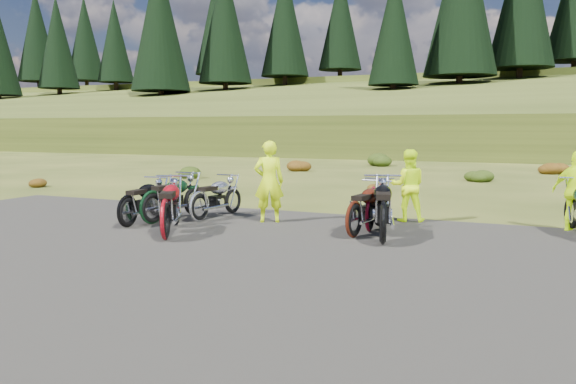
% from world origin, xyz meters
% --- Properties ---
extents(ground, '(300.00, 300.00, 0.00)m').
position_xyz_m(ground, '(0.00, 0.00, 0.00)').
color(ground, '#303E14').
rests_on(ground, ground).
extents(gravel_pad, '(20.00, 12.00, 0.04)m').
position_xyz_m(gravel_pad, '(0.00, -2.00, 0.00)').
color(gravel_pad, black).
rests_on(gravel_pad, ground).
extents(hill_slope, '(300.00, 45.97, 9.37)m').
position_xyz_m(hill_slope, '(0.00, 50.00, 0.00)').
color(hill_slope, '#354216').
rests_on(hill_slope, ground).
extents(hill_plateau, '(300.00, 90.00, 9.17)m').
position_xyz_m(hill_plateau, '(0.00, 110.00, 0.00)').
color(hill_plateau, '#354216').
rests_on(hill_plateau, ground).
extents(conifer_9, '(7.48, 7.48, 19.00)m').
position_xyz_m(conifer_9, '(-81.00, 71.00, 19.26)').
color(conifer_9, black).
rests_on(conifer_9, ground).
extents(conifer_10, '(7.04, 7.04, 18.00)m').
position_xyz_m(conifer_10, '(-75.00, 77.00, 19.16)').
color(conifer_10, black).
rests_on(conifer_10, ground).
extents(conifer_12, '(6.16, 6.16, 16.00)m').
position_xyz_m(conifer_12, '(-63.00, 58.00, 15.17)').
color(conifer_12, black).
rests_on(conifer_12, ground).
extents(conifer_13, '(5.72, 5.72, 15.00)m').
position_xyz_m(conifer_13, '(-57.00, 64.00, 15.86)').
color(conifer_13, black).
rests_on(conifer_13, ground).
extents(conifer_14, '(5.28, 5.28, 14.00)m').
position_xyz_m(conifer_14, '(-51.00, 70.00, 16.55)').
color(conifer_14, black).
rests_on(conifer_14, ground).
extents(conifer_15, '(7.92, 7.92, 20.00)m').
position_xyz_m(conifer_15, '(-45.00, 76.00, 20.16)').
color(conifer_15, black).
rests_on(conifer_15, ground).
extents(conifer_16, '(7.48, 7.48, 19.00)m').
position_xyz_m(conifer_16, '(-39.00, 51.00, 15.28)').
color(conifer_16, black).
rests_on(conifer_16, ground).
extents(conifer_17, '(7.04, 7.04, 18.00)m').
position_xyz_m(conifer_17, '(-33.00, 57.00, 15.97)').
color(conifer_17, black).
rests_on(conifer_17, ground).
extents(conifer_18, '(6.60, 6.60, 17.00)m').
position_xyz_m(conifer_18, '(-27.00, 63.00, 16.66)').
color(conifer_18, black).
rests_on(conifer_18, ground).
extents(conifer_19, '(6.16, 6.16, 16.00)m').
position_xyz_m(conifer_19, '(-21.00, 69.00, 17.36)').
color(conifer_19, black).
rests_on(conifer_19, ground).
extents(conifer_20, '(5.72, 5.72, 15.00)m').
position_xyz_m(conifer_20, '(-15.00, 75.00, 17.65)').
color(conifer_20, black).
rests_on(conifer_20, ground).
extents(conifer_21, '(5.28, 5.28, 14.00)m').
position_xyz_m(conifer_21, '(-9.00, 50.00, 12.56)').
color(conifer_21, black).
rests_on(conifer_21, ground).
extents(shrub_0, '(0.77, 0.77, 0.45)m').
position_xyz_m(shrub_0, '(-12.00, 6.00, 0.23)').
color(shrub_0, '#60260C').
rests_on(shrub_0, ground).
extents(shrub_1, '(1.03, 1.03, 0.61)m').
position_xyz_m(shrub_1, '(-9.10, 11.30, 0.31)').
color(shrub_1, '#22360D').
rests_on(shrub_1, ground).
extents(shrub_2, '(1.30, 1.30, 0.77)m').
position_xyz_m(shrub_2, '(-6.20, 16.60, 0.38)').
color(shrub_2, '#60260C').
rests_on(shrub_2, ground).
extents(shrub_3, '(1.56, 1.56, 0.92)m').
position_xyz_m(shrub_3, '(-3.30, 21.90, 0.46)').
color(shrub_3, '#22360D').
rests_on(shrub_3, ground).
extents(shrub_4, '(0.77, 0.77, 0.45)m').
position_xyz_m(shrub_4, '(-0.40, 9.20, 0.23)').
color(shrub_4, '#60260C').
rests_on(shrub_4, ground).
extents(shrub_5, '(1.03, 1.03, 0.61)m').
position_xyz_m(shrub_5, '(2.50, 14.50, 0.31)').
color(shrub_5, '#22360D').
rests_on(shrub_5, ground).
extents(shrub_6, '(1.30, 1.30, 0.77)m').
position_xyz_m(shrub_6, '(5.40, 19.80, 0.38)').
color(shrub_6, '#60260C').
rests_on(shrub_6, ground).
extents(motorcycle_0, '(0.75, 2.00, 1.03)m').
position_xyz_m(motorcycle_0, '(-3.53, 0.42, 0.00)').
color(motorcycle_0, black).
rests_on(motorcycle_0, ground).
extents(motorcycle_1, '(1.67, 2.33, 1.17)m').
position_xyz_m(motorcycle_1, '(-1.98, -0.38, 0.00)').
color(motorcycle_1, maroon).
rests_on(motorcycle_1, ground).
extents(motorcycle_2, '(0.97, 2.19, 1.11)m').
position_xyz_m(motorcycle_2, '(-3.30, 0.98, 0.00)').
color(motorcycle_2, black).
rests_on(motorcycle_2, ground).
extents(motorcycle_3, '(0.89, 2.03, 1.03)m').
position_xyz_m(motorcycle_3, '(-2.52, 1.68, 0.00)').
color(motorcycle_3, silver).
rests_on(motorcycle_3, ground).
extents(motorcycle_4, '(0.95, 2.12, 1.07)m').
position_xyz_m(motorcycle_4, '(1.27, 1.25, 0.00)').
color(motorcycle_4, '#42150B').
rests_on(motorcycle_4, ground).
extents(motorcycle_5, '(1.32, 2.43, 1.21)m').
position_xyz_m(motorcycle_5, '(1.94, 0.83, 0.00)').
color(motorcycle_5, black).
rests_on(motorcycle_5, ground).
extents(motorcycle_6, '(0.82, 2.05, 1.05)m').
position_xyz_m(motorcycle_6, '(1.38, 1.99, 0.00)').
color(motorcycle_6, maroon).
rests_on(motorcycle_6, ground).
extents(person_middle, '(0.80, 0.70, 1.85)m').
position_xyz_m(person_middle, '(-1.03, 2.25, 0.92)').
color(person_middle, '#D4FC0D').
rests_on(person_middle, ground).
extents(person_right_a, '(0.93, 0.80, 1.64)m').
position_xyz_m(person_right_a, '(1.84, 3.60, 0.82)').
color(person_right_a, '#D4FC0D').
rests_on(person_right_a, ground).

